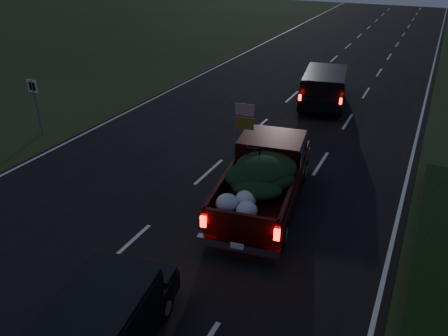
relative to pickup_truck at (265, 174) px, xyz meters
The scene contains 7 objects.
ground 4.76m from the pickup_truck, 124.93° to the right, with size 120.00×120.00×0.00m, color black.
road_asphalt 4.76m from the pickup_truck, 124.93° to the right, with size 14.00×120.00×0.02m, color black.
hedge_row 5.28m from the pickup_truck, ahead, with size 1.00×10.00×0.60m, color black.
route_sign 11.23m from the pickup_truck, behind, with size 0.55×0.08×2.50m.
pickup_truck is the anchor object (origin of this frame).
lead_suv 10.65m from the pickup_truck, 94.25° to the left, with size 2.95×5.38×1.46m.
rear_suv 7.22m from the pickup_truck, 96.24° to the right, with size 2.40×4.45×1.22m.
Camera 1 is at (6.84, -7.78, 7.64)m, focal length 35.00 mm.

